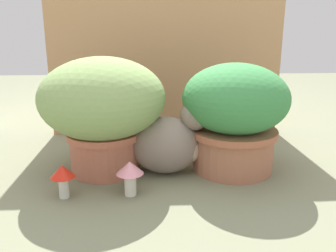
{
  "coord_description": "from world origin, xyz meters",
  "views": [
    {
      "loc": [
        0.06,
        -1.21,
        0.53
      ],
      "look_at": [
        0.13,
        0.04,
        0.18
      ],
      "focal_mm": 37.04,
      "sensor_mm": 36.0,
      "label": 1
    }
  ],
  "objects": [
    {
      "name": "mushroom_ornament_red",
      "position": [
        -0.22,
        -0.16,
        0.08
      ],
      "size": [
        0.08,
        0.08,
        0.11
      ],
      "color": "silver",
      "rests_on": "ground"
    },
    {
      "name": "cat",
      "position": [
        0.13,
        0.02,
        0.12
      ],
      "size": [
        0.38,
        0.18,
        0.32
      ],
      "color": "gray",
      "rests_on": "ground"
    },
    {
      "name": "ground_plane",
      "position": [
        0.0,
        0.0,
        0.0
      ],
      "size": [
        6.0,
        6.0,
        0.0
      ],
      "primitive_type": "plane",
      "color": "#76785D"
    },
    {
      "name": "mushroom_ornament_pink",
      "position": [
        -0.01,
        -0.16,
        0.08
      ],
      "size": [
        0.09,
        0.09,
        0.12
      ],
      "color": "white",
      "rests_on": "ground"
    },
    {
      "name": "leafy_planter",
      "position": [
        0.38,
        0.04,
        0.23
      ],
      "size": [
        0.4,
        0.4,
        0.41
      ],
      "color": "#AE6B4D",
      "rests_on": "ground"
    },
    {
      "name": "cardboard_backdrop",
      "position": [
        0.15,
        0.56,
        0.44
      ],
      "size": [
        1.17,
        0.03,
        0.88
      ],
      "primitive_type": "cube",
      "color": "tan",
      "rests_on": "ground"
    },
    {
      "name": "grass_planter",
      "position": [
        -0.11,
        0.05,
        0.26
      ],
      "size": [
        0.47,
        0.47,
        0.44
      ],
      "color": "#B8674F",
      "rests_on": "ground"
    }
  ]
}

